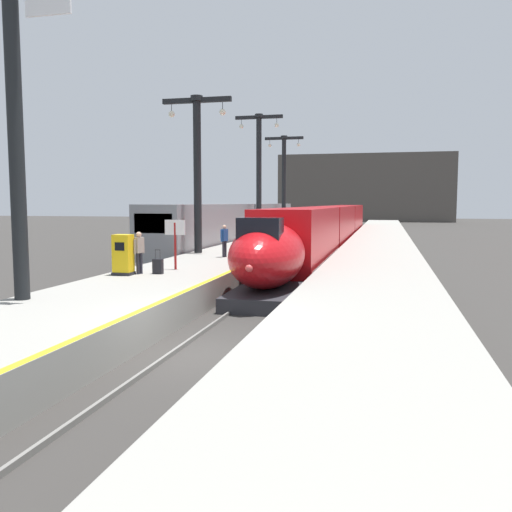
{
  "coord_description": "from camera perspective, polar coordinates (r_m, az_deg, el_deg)",
  "views": [
    {
      "loc": [
        4.5,
        -12.95,
        3.89
      ],
      "look_at": [
        -0.46,
        7.81,
        1.8
      ],
      "focal_mm": 38.19,
      "sensor_mm": 36.0,
      "label": 1
    }
  ],
  "objects": [
    {
      "name": "station_column_mid",
      "position": [
        31.2,
        -6.17,
        10.09
      ],
      "size": [
        4.0,
        0.68,
        8.77
      ],
      "color": "black",
      "rests_on": "platform_left"
    },
    {
      "name": "platform_left_safety_stripe",
      "position": [
        38.32,
        3.99,
        1.33
      ],
      "size": [
        0.2,
        107.8,
        0.01
      ],
      "primitive_type": "cube",
      "color": "yellow",
      "rests_on": "platform_left"
    },
    {
      "name": "terminus_back_wall",
      "position": [
        115.08,
        11.29,
        7.03
      ],
      "size": [
        36.0,
        2.0,
        14.0
      ],
      "primitive_type": "cube",
      "color": "#4C4742",
      "rests_on": "ground"
    },
    {
      "name": "highspeed_train_main",
      "position": [
        45.49,
        7.77,
        3.11
      ],
      "size": [
        2.92,
        56.27,
        3.6
      ],
      "color": "#B20F14",
      "rests_on": "ground"
    },
    {
      "name": "regional_train_adjacent",
      "position": [
        47.94,
        -1.8,
        3.48
      ],
      "size": [
        2.85,
        36.6,
        3.8
      ],
      "color": "gray",
      "rests_on": "ground"
    },
    {
      "name": "rail_main_right",
      "position": [
        40.8,
        8.11,
        0.15
      ],
      "size": [
        0.08,
        110.0,
        0.12
      ],
      "primitive_type": "cube",
      "color": "slate",
      "rests_on": "ground"
    },
    {
      "name": "departure_info_board",
      "position": [
        23.41,
        -8.47,
        2.27
      ],
      "size": [
        0.9,
        0.1,
        2.12
      ],
      "color": "maroon",
      "rests_on": "platform_left"
    },
    {
      "name": "rolling_suitcase",
      "position": [
        22.14,
        -10.23,
        -1.07
      ],
      "size": [
        0.4,
        0.22,
        0.98
      ],
      "color": "black",
      "rests_on": "platform_left"
    },
    {
      "name": "rail_secondary_right",
      "position": [
        42.33,
        -2.87,
        0.39
      ],
      "size": [
        0.08,
        110.0,
        0.12
      ],
      "primitive_type": "cube",
      "color": "slate",
      "rests_on": "ground"
    },
    {
      "name": "passenger_mid_platform",
      "position": [
        28.53,
        -3.33,
        1.86
      ],
      "size": [
        0.34,
        0.54,
        1.69
      ],
      "color": "#23232D",
      "rests_on": "platform_left"
    },
    {
      "name": "ground_plane",
      "position": [
        14.25,
        -5.59,
        -10.27
      ],
      "size": [
        260.0,
        260.0,
        0.0
      ],
      "primitive_type": "plane",
      "color": "#33302D"
    },
    {
      "name": "station_column_far",
      "position": [
        45.84,
        0.3,
        9.57
      ],
      "size": [
        4.0,
        0.68,
        10.13
      ],
      "color": "black",
      "rests_on": "platform_left"
    },
    {
      "name": "rail_secondary_left",
      "position": [
        42.77,
        -4.8,
        0.43
      ],
      "size": [
        0.08,
        110.0,
        0.12
      ],
      "primitive_type": "cube",
      "color": "slate",
      "rests_on": "ground"
    },
    {
      "name": "platform_left",
      "position": [
        38.81,
        0.67,
        0.61
      ],
      "size": [
        4.8,
        110.0,
        1.05
      ],
      "primitive_type": "cube",
      "color": "gray",
      "rests_on": "ground"
    },
    {
      "name": "ticket_machine_yellow",
      "position": [
        22.05,
        -13.74,
        -0.03
      ],
      "size": [
        0.76,
        0.62,
        1.6
      ],
      "color": "yellow",
      "rests_on": "platform_left"
    },
    {
      "name": "station_column_distant",
      "position": [
        56.95,
        2.94,
        8.56
      ],
      "size": [
        4.0,
        0.68,
        9.71
      ],
      "color": "black",
      "rests_on": "platform_left"
    },
    {
      "name": "platform_right",
      "position": [
        37.85,
        12.71,
        0.35
      ],
      "size": [
        4.8,
        110.0,
        1.05
      ],
      "primitive_type": "cube",
      "color": "gray",
      "rests_on": "ground"
    },
    {
      "name": "station_column_near",
      "position": [
        17.57,
        -23.9,
        15.79
      ],
      "size": [
        4.0,
        0.68,
        10.04
      ],
      "color": "black",
      "rests_on": "platform_left"
    },
    {
      "name": "rail_main_left",
      "position": [
        40.97,
        6.02,
        0.19
      ],
      "size": [
        0.08,
        110.0,
        0.12
      ],
      "primitive_type": "cube",
      "color": "slate",
      "rests_on": "ground"
    },
    {
      "name": "passenger_near_edge",
      "position": [
        22.2,
        -12.15,
        0.69
      ],
      "size": [
        0.33,
        0.54,
        1.69
      ],
      "color": "#23232D",
      "rests_on": "platform_left"
    }
  ]
}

